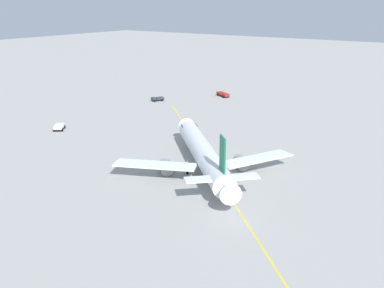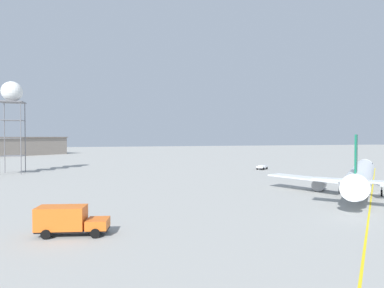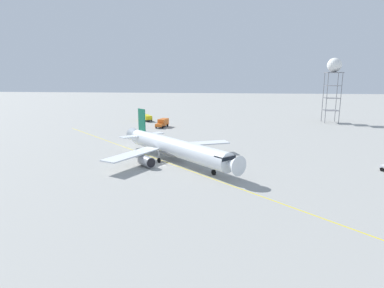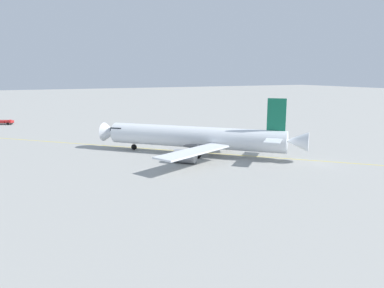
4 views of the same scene
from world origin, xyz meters
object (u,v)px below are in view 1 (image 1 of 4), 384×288
Objects in this scene: ops_pickup_truck at (223,94)px; pushback_tug_truck at (59,127)px; baggage_truck_truck at (157,99)px; airliner_main at (204,155)px.

ops_pickup_truck reaches higher than pushback_tug_truck.
ops_pickup_truck is 1.40× the size of baggage_truck_truck.
ops_pickup_truck is at bearing -16.61° from airliner_main.
pushback_tug_truck is (-58.33, 11.95, -0.01)m from ops_pickup_truck.
pushback_tug_truck is 40.53m from baggage_truck_truck.
ops_pickup_truck reaches higher than baggage_truck_truck.
pushback_tug_truck is 1.05× the size of baggage_truck_truck.
airliner_main reaches higher than pushback_tug_truck.
airliner_main reaches higher than baggage_truck_truck.
airliner_main is 7.22× the size of baggage_truck_truck.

